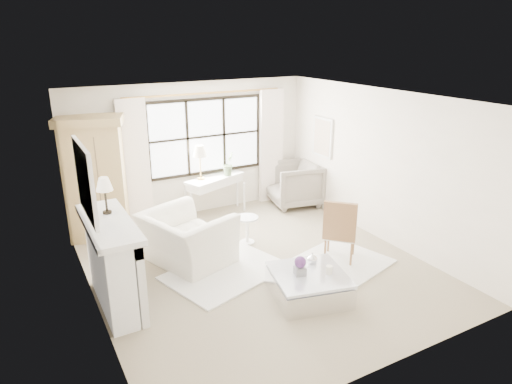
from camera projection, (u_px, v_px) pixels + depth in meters
floor at (258, 267)px, 7.39m from camera, size 5.50×5.50×0.00m
ceiling at (258, 98)px, 6.50m from camera, size 5.50×5.50×0.00m
wall_back at (192, 150)px, 9.22m from camera, size 5.00×0.00×5.00m
wall_front at (388, 263)px, 4.67m from camera, size 5.00×0.00×5.00m
wall_left at (87, 218)px, 5.81m from camera, size 0.00×5.50×5.50m
wall_right at (381, 166)px, 8.09m from camera, size 0.00×5.50×5.50m
window_pane at (206, 136)px, 9.26m from camera, size 2.40×0.02×1.50m
window_frame at (206, 136)px, 9.25m from camera, size 2.50×0.04×1.50m
curtain_rod at (205, 93)px, 8.93m from camera, size 3.30×0.04×0.04m
curtain_left at (135, 164)px, 8.63m from camera, size 0.55×0.10×2.47m
curtain_right at (271, 146)px, 10.00m from camera, size 0.55×0.10×2.47m
fireplace at (111, 263)px, 6.14m from camera, size 0.58×1.66×1.26m
mirror_frame at (85, 181)px, 5.66m from camera, size 0.05×1.15×0.95m
mirror_glass at (87, 181)px, 5.68m from camera, size 0.02×1.00×0.80m
art_frame at (323, 137)px, 9.41m from camera, size 0.04×0.62×0.82m
art_canvas at (322, 137)px, 9.41m from camera, size 0.01×0.52×0.72m
mantel_lamp at (104, 186)px, 6.08m from camera, size 0.22×0.22×0.51m
armoire at (95, 178)px, 8.12m from camera, size 1.28×1.01×2.24m
console_table at (215, 195)px, 9.46m from camera, size 1.37×0.88×0.80m
console_lamp at (200, 152)px, 9.01m from camera, size 0.28×0.28×0.69m
orchid_plant at (228, 164)px, 9.38m from camera, size 0.34×0.33×0.48m
side_table at (247, 226)px, 8.13m from camera, size 0.40×0.40×0.51m
rug_left at (226, 272)px, 7.20m from camera, size 2.09×1.74×0.03m
rug_right at (335, 265)px, 7.40m from camera, size 1.99×1.69×0.03m
club_armchair at (187, 239)px, 7.38m from camera, size 1.53×1.63×0.86m
wingback_chair at (294, 184)px, 9.94m from camera, size 1.22×1.20×0.95m
french_chair at (340, 243)px, 7.50m from camera, size 0.68×0.68×1.08m
coffee_table at (309, 285)px, 6.49m from camera, size 1.21×1.21×0.38m
planter_box at (300, 271)px, 6.37m from camera, size 0.19×0.19×0.11m
planter_flowers at (300, 262)px, 6.32m from camera, size 0.16×0.16×0.16m
pillar_candle at (329, 270)px, 6.39m from camera, size 0.09×0.09×0.12m
coffee_vase at (312, 258)px, 6.69m from camera, size 0.18×0.18×0.16m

